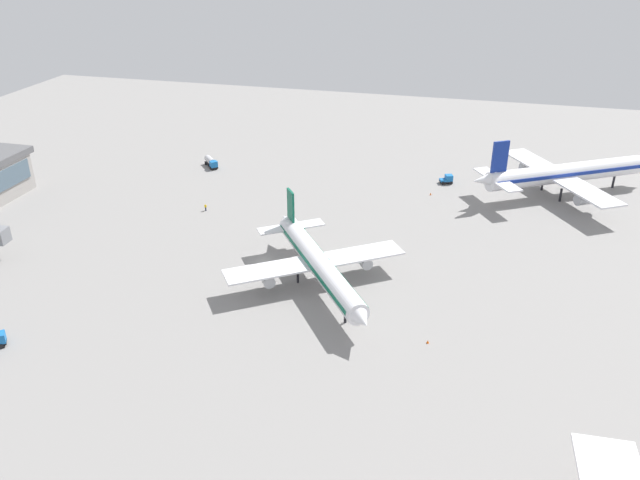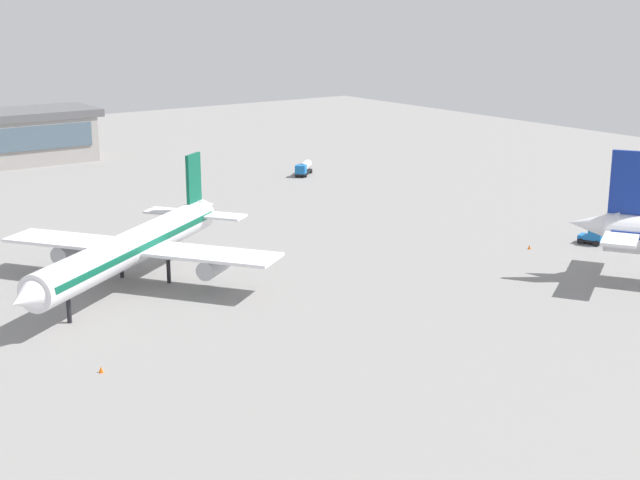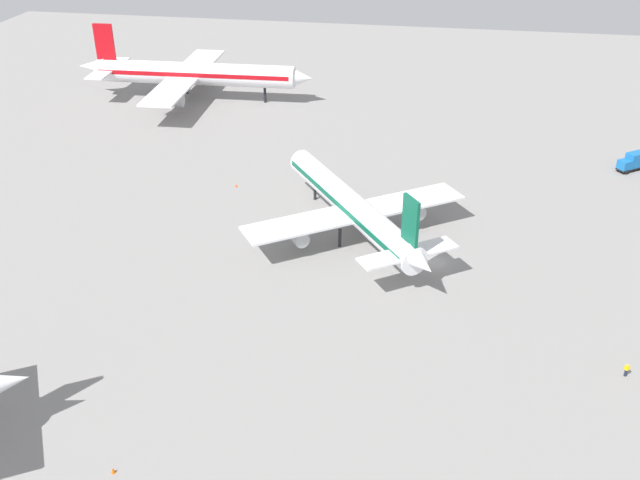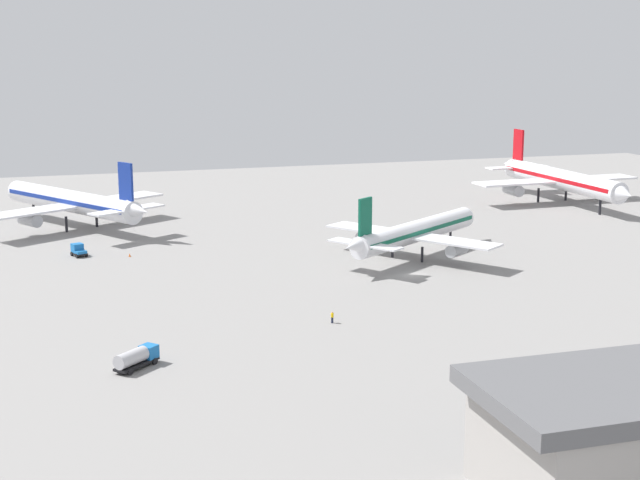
% 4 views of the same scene
% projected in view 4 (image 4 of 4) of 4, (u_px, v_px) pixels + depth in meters
% --- Properties ---
extents(ground, '(288.00, 288.00, 0.00)m').
position_uv_depth(ground, '(411.00, 276.00, 158.19)').
color(ground, gray).
extents(airplane_at_gate, '(38.47, 45.84, 15.62)m').
position_uv_depth(airplane_at_gate, '(73.00, 202.00, 198.09)').
color(airplane_at_gate, white).
rests_on(airplane_at_gate, ground).
extents(airplane_taxiing, '(43.41, 54.17, 16.49)m').
position_uv_depth(airplane_taxiing, '(560.00, 179.00, 228.25)').
color(airplane_taxiing, white).
rests_on(airplane_taxiing, ground).
extents(airplane_distant, '(37.50, 31.68, 13.23)m').
position_uv_depth(airplane_distant, '(415.00, 232.00, 170.77)').
color(airplane_distant, white).
rests_on(airplane_distant, ground).
extents(baggage_tug, '(3.13, 3.66, 2.30)m').
position_uv_depth(baggage_tug, '(78.00, 250.00, 172.53)').
color(baggage_tug, black).
rests_on(baggage_tug, ground).
extents(fuel_truck, '(5.97, 5.61, 2.50)m').
position_uv_depth(fuel_truck, '(136.00, 357.00, 112.98)').
color(fuel_truck, black).
rests_on(fuel_truck, ground).
extents(ground_crew_worker, '(0.44, 0.57, 1.67)m').
position_uv_depth(ground_crew_worker, '(332.00, 317.00, 131.39)').
color(ground_crew_worker, '#1E2338').
rests_on(ground_crew_worker, ground).
extents(safety_cone_near_gate, '(0.44, 0.44, 0.60)m').
position_uv_depth(safety_cone_near_gate, '(130.00, 255.00, 172.20)').
color(safety_cone_near_gate, '#EA590C').
rests_on(safety_cone_near_gate, ground).
extents(safety_cone_mid_apron, '(0.44, 0.44, 0.60)m').
position_uv_depth(safety_cone_mid_apron, '(432.00, 229.00, 196.05)').
color(safety_cone_mid_apron, '#EA590C').
rests_on(safety_cone_mid_apron, ground).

